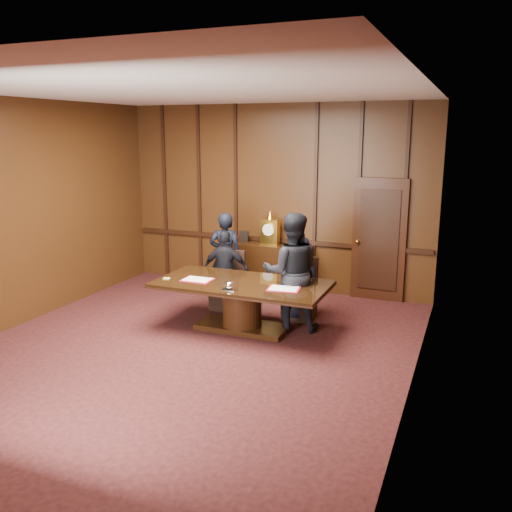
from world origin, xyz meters
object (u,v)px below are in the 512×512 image
(conference_table, at_px, (242,298))
(witness_right, at_px, (292,272))
(signatory_right, at_px, (299,278))
(witness_left, at_px, (225,256))
(sideboard, at_px, (270,266))
(signatory_left, at_px, (226,271))

(conference_table, xyz_separation_m, witness_right, (0.69, 0.31, 0.40))
(signatory_right, bearing_deg, witness_left, -16.14)
(sideboard, bearing_deg, witness_right, -60.44)
(witness_right, bearing_deg, sideboard, -80.70)
(signatory_left, height_order, signatory_right, signatory_right)
(sideboard, height_order, signatory_right, sideboard)
(witness_right, bearing_deg, conference_table, 4.28)
(signatory_left, bearing_deg, witness_right, 148.96)
(signatory_left, xyz_separation_m, witness_right, (1.34, -0.49, 0.22))
(sideboard, xyz_separation_m, witness_left, (-0.56, -0.80, 0.31))
(sideboard, distance_m, witness_left, 1.02)
(signatory_right, relative_size, witness_left, 0.86)
(witness_left, height_order, witness_right, witness_right)
(conference_table, relative_size, signatory_left, 1.91)
(signatory_left, bearing_deg, witness_left, -75.42)
(conference_table, distance_m, signatory_right, 1.05)
(sideboard, bearing_deg, signatory_left, -101.99)
(signatory_left, height_order, witness_left, witness_left)
(signatory_right, bearing_deg, witness_right, 97.78)
(conference_table, bearing_deg, signatory_right, 50.91)
(conference_table, xyz_separation_m, signatory_left, (-0.65, 0.80, 0.18))
(sideboard, xyz_separation_m, witness_right, (1.05, -1.85, 0.42))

